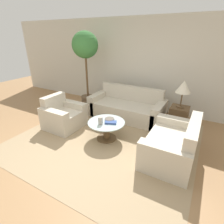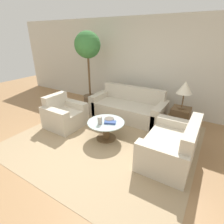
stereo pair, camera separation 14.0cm
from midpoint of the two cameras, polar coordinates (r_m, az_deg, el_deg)
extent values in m
plane|color=#9E754C|center=(3.52, -8.82, -13.43)|extent=(14.00, 14.00, 0.00)
cube|color=beige|center=(5.33, 10.71, 14.66)|extent=(10.00, 0.06, 2.60)
cube|color=tan|center=(3.94, -0.89, -8.55)|extent=(3.71, 3.40, 0.01)
cube|color=beige|center=(4.82, 5.85, 0.37)|extent=(1.81, 0.87, 0.41)
cube|color=beige|center=(5.04, 7.69, 3.80)|extent=(1.81, 0.18, 0.81)
cube|color=beige|center=(5.21, -3.07, 3.21)|extent=(0.20, 0.87, 0.56)
cube|color=beige|center=(4.51, 16.24, -1.14)|extent=(0.20, 0.87, 0.56)
cube|color=beige|center=(4.50, -14.01, -2.04)|extent=(0.81, 0.67, 0.41)
cube|color=beige|center=(4.64, -16.92, 0.94)|extent=(0.19, 0.66, 0.78)
cube|color=beige|center=(4.28, -17.22, -2.71)|extent=(0.81, 0.21, 0.56)
cube|color=beige|center=(4.67, -11.26, 0.26)|extent=(0.81, 0.21, 0.56)
cube|color=beige|center=(3.45, 19.17, -11.32)|extent=(0.83, 1.12, 0.41)
cube|color=beige|center=(3.32, 25.10, -9.88)|extent=(0.18, 1.12, 0.80)
cube|color=beige|center=(3.89, 21.29, -6.11)|extent=(0.83, 0.20, 0.56)
cube|color=beige|center=(2.95, 16.69, -15.73)|extent=(0.83, 0.20, 0.56)
cylinder|color=brown|center=(3.94, -0.89, -8.48)|extent=(0.44, 0.44, 0.02)
cylinder|color=brown|center=(3.84, -0.91, -6.11)|extent=(0.14, 0.14, 0.40)
cylinder|color=#B2C6C6|center=(3.74, -0.93, -3.37)|extent=(0.79, 0.79, 0.02)
cube|color=brown|center=(4.49, 22.04, -2.14)|extent=(0.41, 0.41, 0.56)
cylinder|color=brown|center=(4.38, 22.62, 1.30)|extent=(0.18, 0.18, 0.02)
cylinder|color=brown|center=(4.32, 22.99, 3.49)|extent=(0.03, 0.03, 0.33)
cone|color=beige|center=(4.24, 23.64, 7.34)|extent=(0.34, 0.34, 0.28)
cylinder|color=brown|center=(5.59, -6.32, 3.52)|extent=(0.42, 0.42, 0.38)
cylinder|color=brown|center=(5.36, -6.73, 11.91)|extent=(0.06, 0.06, 1.29)
sphere|color=#387538|center=(5.25, -7.20, 20.96)|extent=(0.73, 0.73, 0.73)
cylinder|color=#9E998E|center=(3.62, -2.89, -2.80)|extent=(0.10, 0.10, 0.16)
cylinder|color=brown|center=(3.79, 0.16, -2.44)|extent=(0.21, 0.21, 0.05)
cube|color=#334C8C|center=(3.67, 0.49, -3.41)|extent=(0.27, 0.21, 0.04)
camera|label=1|loc=(0.07, -88.97, 0.46)|focal=28.00mm
camera|label=2|loc=(0.07, 91.03, -0.46)|focal=28.00mm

